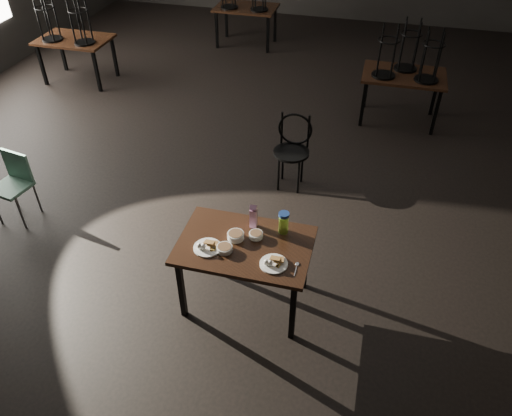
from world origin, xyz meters
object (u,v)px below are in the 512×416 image
(juice_carton, at_px, (253,217))
(school_chair, at_px, (14,180))
(main_table, at_px, (245,250))
(water_bottle, at_px, (284,222))
(bentwood_chair, at_px, (293,145))

(juice_carton, relative_size, school_chair, 0.31)
(main_table, height_order, water_bottle, water_bottle)
(juice_carton, relative_size, water_bottle, 1.16)
(juice_carton, height_order, school_chair, juice_carton)
(main_table, height_order, bentwood_chair, bentwood_chair)
(main_table, distance_m, bentwood_chair, 2.06)
(main_table, distance_m, school_chair, 2.98)
(water_bottle, xyz_separation_m, bentwood_chair, (-0.26, 1.81, -0.31))
(bentwood_chair, distance_m, school_chair, 3.27)
(water_bottle, bearing_deg, school_chair, 173.24)
(water_bottle, distance_m, bentwood_chair, 1.85)
(main_table, bearing_deg, school_chair, 167.80)
(main_table, distance_m, water_bottle, 0.43)
(main_table, bearing_deg, water_bottle, 39.77)
(bentwood_chair, bearing_deg, water_bottle, -81.88)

